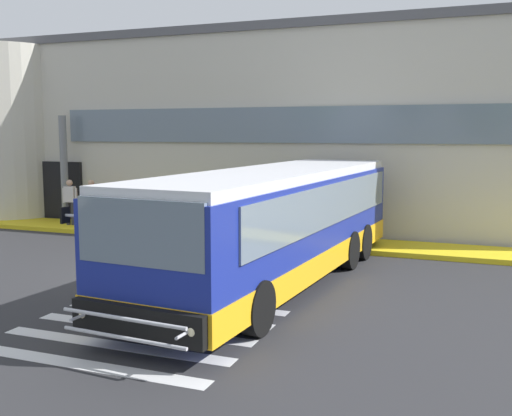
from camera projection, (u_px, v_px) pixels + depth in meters
name	position (u px, v px, depth m)	size (l,w,h in m)	color
ground_plane	(162.00, 271.00, 15.52)	(80.00, 90.00, 0.02)	#2B2B2D
bay_paint_stripes	(143.00, 329.00, 10.92)	(4.40, 3.96, 0.01)	silver
terminal_building	(281.00, 130.00, 26.09)	(24.51, 13.80, 7.26)	beige
boarding_curb	(234.00, 237.00, 19.95)	(26.71, 2.00, 0.15)	yellow
entry_support_column	(64.00, 169.00, 22.84)	(0.28, 0.28, 4.03)	slate
bus_main_foreground	(275.00, 228.00, 14.06)	(3.78, 11.36, 2.70)	navy
passenger_near_column	(71.00, 199.00, 22.04)	(0.59, 0.41, 1.68)	#2D2D33
passenger_by_doorway	(92.00, 200.00, 21.97)	(0.58, 0.29, 1.68)	#4C4233
safety_bollard_yellow	(294.00, 237.00, 17.92)	(0.18, 0.18, 0.90)	yellow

